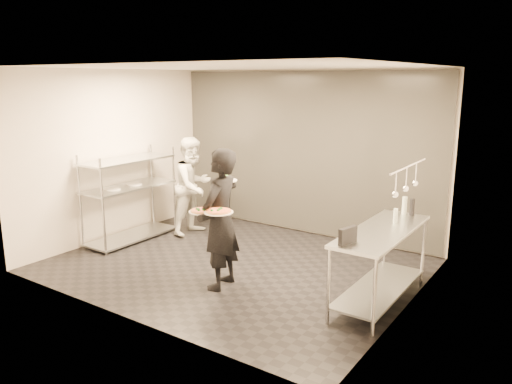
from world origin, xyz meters
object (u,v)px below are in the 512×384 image
Objects in this scene: pass_rack at (130,195)px; waiter at (220,219)px; pizza_plate_near at (202,211)px; bottle_dark at (412,207)px; salad_plate at (226,179)px; pizza_plate_far at (219,211)px; bottle_green at (405,206)px; prep_counter at (381,253)px; bottle_clear at (395,216)px; chef at (193,186)px; pos_monitor at (348,236)px.

waiter is (2.46, -0.70, 0.14)m from pass_rack.
waiter is at bearing 55.58° from pizza_plate_near.
bottle_dark is (2.09, 1.69, -0.01)m from pizza_plate_near.
salad_plate is (0.04, 0.44, 0.34)m from pizza_plate_near.
bottle_green reaches higher than pizza_plate_far.
pizza_plate_near is 1.17× the size of salad_plate.
bottle_dark is (2.05, 1.25, -0.35)m from salad_plate.
prep_counter is 9.99× the size of bottle_clear.
salad_plate is at bearing -158.20° from bottle_clear.
chef is 2.66m from pizza_plate_far.
pos_monitor is 1.16× the size of bottle_dark.
bottle_clear is (0.04, -0.45, -0.03)m from bottle_green.
salad_plate is at bearing 84.80° from pizza_plate_near.
pass_rack is at bearing -174.92° from pos_monitor.
pos_monitor is at bearing 7.09° from pizza_plate_far.
pos_monitor is at bearing -99.46° from prep_counter.
waiter is 8.15× the size of bottle_dark.
pass_rack reaches higher than bottle_clear.
pizza_plate_near is 1.49× the size of bottle_dark.
pizza_plate_near is at bearing 175.01° from pizza_plate_far.
bottle_dark is (0.10, 0.00, -0.01)m from bottle_green.
chef is at bearing 137.94° from pizza_plate_far.
prep_counter is at bearing 12.96° from salad_plate.
bottle_green is at bearing -90.67° from chef.
waiter is at bearing -159.38° from prep_counter.
pass_rack is at bearing -169.72° from bottle_dark.
bottle_green is (-0.00, 0.80, 0.41)m from prep_counter.
pass_rack is 2.51m from pizza_plate_near.
pass_rack is 7.20× the size of bottle_dark.
prep_counter is 5.44× the size of pizza_plate_near.
bottle_clear is at bearing 31.41° from pizza_plate_near.
pizza_plate_near is at bearing -20.92° from pass_rack.
pizza_plate_far is 2.16m from bottle_clear.
pizza_plate_far is (0.28, -0.02, 0.04)m from pizza_plate_near.
bottle_green is (1.99, 1.69, -0.00)m from pizza_plate_near.
prep_counter is 1.07× the size of chef.
bottle_green is 0.46m from bottle_clear.
prep_counter is 7.72× the size of bottle_green.
pizza_plate_near is 0.93× the size of pizza_plate_far.
waiter is at bearing 124.36° from pizza_plate_far.
bottle_green is at bearing 10.51° from pass_rack.
pass_rack is at bearing -169.49° from bottle_green.
salad_plate is 1.28× the size of bottle_dark.
waiter is at bearing -70.08° from salad_plate.
bottle_clear is (2.03, 1.24, -0.03)m from pizza_plate_near.
pos_monitor is (1.60, 0.20, -0.07)m from pizza_plate_far.
pass_rack is 0.88× the size of waiter.
prep_counter is at bearing 28.14° from pizza_plate_far.
pizza_plate_far is (2.61, -0.92, 0.31)m from pass_rack.
pass_rack is 4.38m from bottle_clear.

